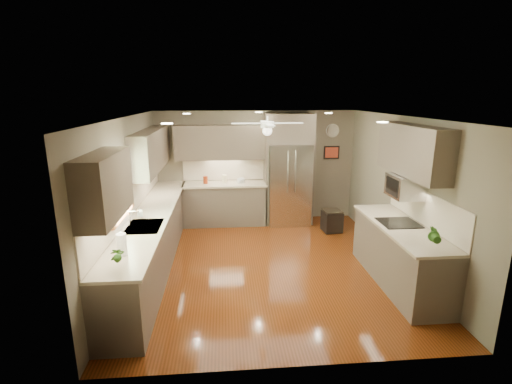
{
  "coord_description": "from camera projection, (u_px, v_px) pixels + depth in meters",
  "views": [
    {
      "loc": [
        -0.72,
        -5.83,
        2.83
      ],
      "look_at": [
        -0.16,
        0.6,
        1.14
      ],
      "focal_mm": 26.0,
      "sensor_mm": 36.0,
      "label": 1
    }
  ],
  "objects": [
    {
      "name": "microwave",
      "position": [
        405.0,
        186.0,
        5.65
      ],
      "size": [
        0.43,
        0.55,
        0.34
      ],
      "color": "silver",
      "rests_on": "wall_right"
    },
    {
      "name": "refrigerator",
      "position": [
        289.0,
        171.0,
        8.23
      ],
      "size": [
        1.06,
        0.75,
        2.45
      ],
      "color": "silver",
      "rests_on": "ground"
    },
    {
      "name": "wall_back",
      "position": [
        256.0,
        166.0,
        8.48
      ],
      "size": [
        4.5,
        0.0,
        4.5
      ],
      "primitive_type": "plane",
      "rotation": [
        1.57,
        0.0,
        0.0
      ],
      "color": "#6B6252",
      "rests_on": "ground"
    },
    {
      "name": "canister_c",
      "position": [
        224.0,
        179.0,
        8.23
      ],
      "size": [
        0.11,
        0.11,
        0.17
      ],
      "primitive_type": "cylinder",
      "rotation": [
        0.0,
        0.0,
        0.02
      ],
      "color": "beige",
      "rests_on": "back_run"
    },
    {
      "name": "recessed_lights",
      "position": [
        264.0,
        116.0,
        6.14
      ],
      "size": [
        2.84,
        3.14,
        0.01
      ],
      "color": "white",
      "rests_on": "ceiling"
    },
    {
      "name": "wall_right",
      "position": [
        401.0,
        192.0,
        6.26
      ],
      "size": [
        0.0,
        5.0,
        5.0
      ],
      "primitive_type": "plane",
      "rotation": [
        1.57,
        0.0,
        -1.57
      ],
      "color": "#6B6252",
      "rests_on": "ground"
    },
    {
      "name": "bowl",
      "position": [
        241.0,
        182.0,
        8.22
      ],
      "size": [
        0.26,
        0.26,
        0.05
      ],
      "primitive_type": "imported",
      "rotation": [
        0.0,
        0.0,
        0.38
      ],
      "color": "beige",
      "rests_on": "back_run"
    },
    {
      "name": "ceiling_fan",
      "position": [
        267.0,
        126.0,
        6.09
      ],
      "size": [
        1.18,
        1.18,
        0.32
      ],
      "color": "white",
      "rests_on": "ceiling"
    },
    {
      "name": "back_run",
      "position": [
        225.0,
        203.0,
        8.33
      ],
      "size": [
        1.85,
        0.65,
        1.45
      ],
      "color": "brown",
      "rests_on": "ground"
    },
    {
      "name": "left_run",
      "position": [
        153.0,
        239.0,
        6.25
      ],
      "size": [
        0.65,
        4.7,
        1.45
      ],
      "color": "brown",
      "rests_on": "ground"
    },
    {
      "name": "paper_towel",
      "position": [
        122.0,
        245.0,
        4.47
      ],
      "size": [
        0.12,
        0.12,
        0.3
      ],
      "color": "white",
      "rests_on": "left_run"
    },
    {
      "name": "framed_print",
      "position": [
        332.0,
        152.0,
        8.53
      ],
      "size": [
        0.36,
        0.03,
        0.3
      ],
      "color": "black",
      "rests_on": "wall_back"
    },
    {
      "name": "sink",
      "position": [
        144.0,
        228.0,
        5.52
      ],
      "size": [
        0.5,
        0.7,
        0.32
      ],
      "color": "silver",
      "rests_on": "left_run"
    },
    {
      "name": "ceiling",
      "position": [
        270.0,
        117.0,
        5.76
      ],
      "size": [
        5.0,
        5.0,
        0.0
      ],
      "primitive_type": "plane",
      "rotation": [
        3.14,
        0.0,
        0.0
      ],
      "color": "white",
      "rests_on": "ground"
    },
    {
      "name": "right_run",
      "position": [
        400.0,
        253.0,
        5.66
      ],
      "size": [
        0.7,
        2.2,
        1.45
      ],
      "color": "brown",
      "rests_on": "ground"
    },
    {
      "name": "wall_clock",
      "position": [
        333.0,
        131.0,
        8.41
      ],
      "size": [
        0.3,
        0.03,
        0.3
      ],
      "color": "white",
      "rests_on": "wall_back"
    },
    {
      "name": "potted_plant_right",
      "position": [
        435.0,
        236.0,
        4.68
      ],
      "size": [
        0.21,
        0.18,
        0.33
      ],
      "primitive_type": "imported",
      "rotation": [
        0.0,
        0.0,
        -0.22
      ],
      "color": "#2E611B",
      "rests_on": "right_run"
    },
    {
      "name": "canister_a",
      "position": [
        205.0,
        180.0,
        8.15
      ],
      "size": [
        0.13,
        0.13,
        0.16
      ],
      "primitive_type": "cylinder",
      "rotation": [
        0.0,
        0.0,
        0.33
      ],
      "color": "maroon",
      "rests_on": "back_run"
    },
    {
      "name": "wall_front",
      "position": [
        299.0,
        260.0,
        3.66
      ],
      "size": [
        4.5,
        0.0,
        4.5
      ],
      "primitive_type": "plane",
      "rotation": [
        -1.57,
        0.0,
        0.0
      ],
      "color": "#6B6252",
      "rests_on": "ground"
    },
    {
      "name": "uppers",
      "position": [
        223.0,
        151.0,
        6.54
      ],
      "size": [
        4.5,
        4.7,
        0.95
      ],
      "color": "brown",
      "rests_on": "wall_left"
    },
    {
      "name": "window",
      "position": [
        120.0,
        187.0,
        5.33
      ],
      "size": [
        0.05,
        1.12,
        0.92
      ],
      "color": "#BFF2B2",
      "rests_on": "wall_left"
    },
    {
      "name": "soap_bottle",
      "position": [
        140.0,
        213.0,
        5.84
      ],
      "size": [
        0.1,
        0.1,
        0.18
      ],
      "primitive_type": "imported",
      "rotation": [
        0.0,
        0.0,
        0.28
      ],
      "color": "white",
      "rests_on": "left_run"
    },
    {
      "name": "wall_left",
      "position": [
        129.0,
        198.0,
        5.89
      ],
      "size": [
        0.0,
        5.0,
        5.0
      ],
      "primitive_type": "plane",
      "rotation": [
        1.57,
        0.0,
        1.57
      ],
      "color": "#6B6252",
      "rests_on": "ground"
    },
    {
      "name": "floor",
      "position": [
        268.0,
        264.0,
        6.39
      ],
      "size": [
        5.0,
        5.0,
        0.0
      ],
      "primitive_type": "plane",
      "color": "#472009",
      "rests_on": "ground"
    },
    {
      "name": "stool",
      "position": [
        332.0,
        221.0,
        7.87
      ],
      "size": [
        0.41,
        0.41,
        0.46
      ],
      "color": "black",
      "rests_on": "ground"
    },
    {
      "name": "potted_plant_left",
      "position": [
        116.0,
        255.0,
        4.15
      ],
      "size": [
        0.18,
        0.14,
        0.3
      ],
      "primitive_type": "imported",
      "rotation": [
        0.0,
        0.0,
        0.23
      ],
      "color": "#2E611B",
      "rests_on": "left_run"
    }
  ]
}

